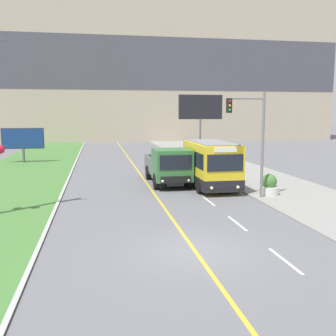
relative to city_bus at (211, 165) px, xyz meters
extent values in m
plane|color=slate|center=(-3.96, -11.58, -1.55)|extent=(300.00, 300.00, 0.00)
cube|color=#B2B2AD|center=(-9.54, -11.58, -1.51)|extent=(0.16, 140.00, 0.08)
cube|color=gold|center=(-3.96, -11.58, -1.55)|extent=(0.14, 140.00, 0.01)
cube|color=silver|center=(-1.21, -12.98, -1.55)|extent=(0.12, 2.40, 0.01)
cube|color=silver|center=(-1.21, -8.38, -1.55)|extent=(0.12, 2.40, 0.01)
cube|color=silver|center=(-1.21, -3.78, -1.55)|extent=(0.12, 2.40, 0.01)
cube|color=silver|center=(-1.21, 0.82, -1.55)|extent=(0.12, 2.40, 0.01)
cube|color=silver|center=(-1.21, 5.42, -1.55)|extent=(0.12, 2.40, 0.01)
cube|color=silver|center=(-1.21, 10.02, -1.55)|extent=(0.12, 2.40, 0.01)
cube|color=silver|center=(-1.21, 14.62, -1.55)|extent=(0.12, 2.40, 0.01)
cube|color=silver|center=(-1.21, 19.22, -1.55)|extent=(0.12, 2.40, 0.01)
cube|color=#BCAD93|center=(-3.96, 46.92, 11.14)|extent=(80.00, 8.00, 25.38)
cube|color=#4C4C56|center=(-3.96, 42.90, 11.77)|extent=(80.00, 0.04, 8.88)
cube|color=yellow|center=(0.00, 0.00, 0.08)|extent=(2.48, 5.85, 2.72)
cube|color=black|center=(0.00, 0.00, -0.93)|extent=(2.50, 5.87, 0.70)
cube|color=black|center=(0.00, 0.00, 0.49)|extent=(2.51, 5.38, 0.95)
cube|color=gray|center=(0.00, 0.00, 1.48)|extent=(2.11, 5.27, 0.08)
cube|color=black|center=(0.00, -2.94, 0.49)|extent=(2.19, 0.04, 1.00)
cube|color=black|center=(0.00, -2.95, -1.18)|extent=(2.43, 0.06, 0.20)
sphere|color=#F4EAB2|center=(-0.81, -2.96, -0.98)|extent=(0.20, 0.20, 0.20)
sphere|color=#F4EAB2|center=(0.81, -2.96, -0.98)|extent=(0.20, 0.20, 0.20)
cube|color=white|center=(0.00, -2.94, 1.26)|extent=(1.37, 0.04, 0.28)
cylinder|color=black|center=(-1.18, -1.63, -1.05)|extent=(0.28, 1.00, 1.00)
cylinder|color=black|center=(1.18, -1.63, -1.05)|extent=(0.28, 1.00, 1.00)
cylinder|color=black|center=(-1.18, 1.88, -1.05)|extent=(0.28, 1.00, 1.00)
cylinder|color=black|center=(1.18, 1.88, -1.05)|extent=(0.28, 1.00, 1.00)
cube|color=black|center=(-2.53, 2.61, -1.11)|extent=(1.08, 6.84, 0.20)
cube|color=#38753D|center=(-2.53, 0.45, 0.01)|extent=(2.40, 2.52, 2.04)
cube|color=black|center=(-2.53, -0.83, 0.32)|extent=(2.04, 0.04, 0.92)
cube|color=black|center=(-2.53, -0.84, -0.79)|extent=(1.92, 0.06, 0.44)
sphere|color=silver|center=(-3.37, -0.85, -0.86)|extent=(0.18, 0.18, 0.18)
sphere|color=silver|center=(-1.69, -0.85, -0.86)|extent=(0.18, 0.18, 0.18)
cube|color=slate|center=(-2.53, 4.00, -0.95)|extent=(2.28, 4.07, 0.12)
cube|color=slate|center=(-3.61, 4.00, -0.42)|extent=(0.12, 4.07, 1.18)
cube|color=slate|center=(-1.45, 4.00, -0.42)|extent=(0.12, 4.07, 1.18)
cube|color=slate|center=(-2.53, 2.02, -0.42)|extent=(2.28, 0.12, 1.18)
cube|color=slate|center=(-2.53, 5.97, -0.42)|extent=(2.28, 0.12, 1.18)
cube|color=slate|center=(-2.53, 2.02, 0.29)|extent=(2.28, 0.12, 0.24)
cylinder|color=black|center=(-3.63, 0.20, -1.03)|extent=(0.30, 1.04, 1.04)
cylinder|color=black|center=(-1.43, 0.20, -1.03)|extent=(0.30, 1.04, 1.04)
cylinder|color=black|center=(-3.63, 4.20, -1.03)|extent=(0.30, 1.04, 1.04)
cylinder|color=black|center=(-1.43, 4.20, -1.03)|extent=(0.30, 1.04, 1.04)
sphere|color=red|center=(-11.93, -4.85, 1.65)|extent=(0.44, 0.44, 0.44)
cylinder|color=slate|center=(1.98, -3.61, 1.51)|extent=(0.16, 0.16, 6.14)
cylinder|color=slate|center=(0.88, -3.61, 4.18)|extent=(2.20, 0.10, 0.10)
cube|color=black|center=(-0.08, -3.61, 3.78)|extent=(0.28, 0.24, 0.80)
sphere|color=red|center=(-0.08, -3.74, 4.02)|extent=(0.14, 0.14, 0.14)
sphere|color=orange|center=(-0.08, -3.74, 3.78)|extent=(0.14, 0.14, 0.14)
sphere|color=green|center=(-0.08, -3.74, 3.54)|extent=(0.14, 0.14, 0.14)
cylinder|color=#59595B|center=(5.33, 22.89, 0.59)|extent=(0.24, 0.24, 4.29)
cube|color=#333333|center=(5.33, 22.89, 4.15)|extent=(5.55, 0.20, 3.01)
cube|color=black|center=(5.33, 22.78, 4.15)|extent=(5.39, 0.02, 2.85)
cylinder|color=#59595B|center=(-14.68, 16.50, -0.81)|extent=(0.24, 0.24, 1.48)
cube|color=#333333|center=(-14.68, 16.50, 0.88)|extent=(4.09, 0.20, 2.07)
cube|color=navy|center=(-14.68, 16.39, 0.88)|extent=(3.93, 0.02, 1.91)
cylinder|color=silver|center=(2.73, -3.02, -1.23)|extent=(1.15, 1.15, 0.48)
sphere|color=#477A38|center=(2.73, -3.02, -0.68)|extent=(0.92, 0.92, 0.92)
cylinder|color=silver|center=(2.57, 2.43, -1.25)|extent=(1.15, 1.15, 0.45)
sphere|color=#477A38|center=(2.57, 2.43, -0.71)|extent=(0.92, 0.92, 0.92)
cylinder|color=silver|center=(2.68, 7.89, -1.22)|extent=(1.12, 1.12, 0.51)
sphere|color=#477A38|center=(2.68, 7.89, -0.65)|extent=(0.90, 0.90, 0.90)
camera|label=1|loc=(-7.32, -24.72, 3.34)|focal=42.00mm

